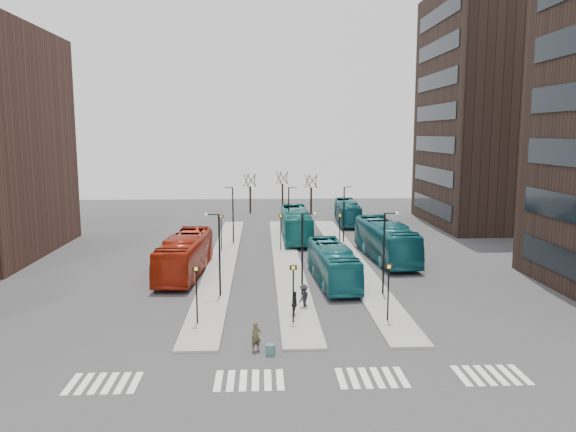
{
  "coord_description": "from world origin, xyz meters",
  "views": [
    {
      "loc": [
        -0.36,
        -21.89,
        11.92
      ],
      "look_at": [
        1.89,
        24.74,
        5.0
      ],
      "focal_mm": 35.0,
      "sensor_mm": 36.0,
      "label": 1
    }
  ],
  "objects_px": {
    "teal_bus_d": "(347,212)",
    "commuter_a": "(157,280)",
    "teal_bus_a": "(333,264)",
    "commuter_c": "(304,297)",
    "traveller": "(256,337)",
    "red_bus": "(185,255)",
    "suitcase": "(270,350)",
    "commuter_b": "(294,304)",
    "teal_bus_c": "(386,241)",
    "teal_bus_b": "(296,224)"
  },
  "relations": [
    {
      "from": "teal_bus_d",
      "to": "commuter_a",
      "type": "relative_size",
      "value": 5.97
    },
    {
      "from": "commuter_a",
      "to": "teal_bus_d",
      "type": "bearing_deg",
      "value": -107.9
    },
    {
      "from": "teal_bus_a",
      "to": "commuter_c",
      "type": "height_order",
      "value": "teal_bus_a"
    },
    {
      "from": "commuter_a",
      "to": "traveller",
      "type": "bearing_deg",
      "value": 135.94
    },
    {
      "from": "red_bus",
      "to": "teal_bus_d",
      "type": "relative_size",
      "value": 1.11
    },
    {
      "from": "red_bus",
      "to": "teal_bus_d",
      "type": "bearing_deg",
      "value": 59.6
    },
    {
      "from": "suitcase",
      "to": "red_bus",
      "type": "bearing_deg",
      "value": 123.11
    },
    {
      "from": "traveller",
      "to": "commuter_a",
      "type": "height_order",
      "value": "commuter_a"
    },
    {
      "from": "red_bus",
      "to": "teal_bus_a",
      "type": "height_order",
      "value": "red_bus"
    },
    {
      "from": "teal_bus_a",
      "to": "commuter_b",
      "type": "distance_m",
      "value": 9.11
    },
    {
      "from": "commuter_a",
      "to": "teal_bus_c",
      "type": "bearing_deg",
      "value": -138.88
    },
    {
      "from": "teal_bus_c",
      "to": "commuter_c",
      "type": "xyz_separation_m",
      "value": [
        -8.93,
        -14.8,
        -0.96
      ]
    },
    {
      "from": "suitcase",
      "to": "commuter_c",
      "type": "xyz_separation_m",
      "value": [
        2.42,
        8.03,
        0.55
      ]
    },
    {
      "from": "commuter_b",
      "to": "red_bus",
      "type": "bearing_deg",
      "value": 40.27
    },
    {
      "from": "teal_bus_d",
      "to": "commuter_b",
      "type": "distance_m",
      "value": 38.82
    },
    {
      "from": "teal_bus_a",
      "to": "teal_bus_b",
      "type": "xyz_separation_m",
      "value": [
        -1.79,
        18.5,
        0.23
      ]
    },
    {
      "from": "teal_bus_a",
      "to": "teal_bus_d",
      "type": "bearing_deg",
      "value": 75.73
    },
    {
      "from": "suitcase",
      "to": "teal_bus_b",
      "type": "xyz_separation_m",
      "value": [
        3.46,
        33.17,
        1.46
      ]
    },
    {
      "from": "suitcase",
      "to": "teal_bus_d",
      "type": "distance_m",
      "value": 45.37
    },
    {
      "from": "teal_bus_b",
      "to": "commuter_b",
      "type": "relative_size",
      "value": 7.4
    },
    {
      "from": "teal_bus_c",
      "to": "teal_bus_a",
      "type": "bearing_deg",
      "value": -130.4
    },
    {
      "from": "commuter_a",
      "to": "commuter_b",
      "type": "relative_size",
      "value": 1.08
    },
    {
      "from": "teal_bus_d",
      "to": "commuter_b",
      "type": "xyz_separation_m",
      "value": [
        -9.28,
        -37.68,
        -0.68
      ]
    },
    {
      "from": "commuter_b",
      "to": "commuter_c",
      "type": "height_order",
      "value": "commuter_b"
    },
    {
      "from": "traveller",
      "to": "commuter_a",
      "type": "relative_size",
      "value": 0.89
    },
    {
      "from": "red_bus",
      "to": "commuter_c",
      "type": "height_order",
      "value": "red_bus"
    },
    {
      "from": "suitcase",
      "to": "teal_bus_a",
      "type": "relative_size",
      "value": 0.05
    },
    {
      "from": "teal_bus_a",
      "to": "commuter_a",
      "type": "height_order",
      "value": "teal_bus_a"
    },
    {
      "from": "suitcase",
      "to": "red_bus",
      "type": "height_order",
      "value": "red_bus"
    },
    {
      "from": "red_bus",
      "to": "teal_bus_b",
      "type": "distance_m",
      "value": 18.55
    },
    {
      "from": "teal_bus_b",
      "to": "commuter_b",
      "type": "bearing_deg",
      "value": -93.71
    },
    {
      "from": "suitcase",
      "to": "traveller",
      "type": "relative_size",
      "value": 0.36
    },
    {
      "from": "commuter_c",
      "to": "teal_bus_a",
      "type": "bearing_deg",
      "value": -172.81
    },
    {
      "from": "teal_bus_c",
      "to": "commuter_a",
      "type": "distance_m",
      "value": 22.22
    },
    {
      "from": "teal_bus_c",
      "to": "commuter_a",
      "type": "height_order",
      "value": "teal_bus_c"
    },
    {
      "from": "red_bus",
      "to": "teal_bus_c",
      "type": "xyz_separation_m",
      "value": [
        18.27,
        5.04,
        0.1
      ]
    },
    {
      "from": "commuter_b",
      "to": "traveller",
      "type": "bearing_deg",
      "value": 160.21
    },
    {
      "from": "suitcase",
      "to": "traveller",
      "type": "height_order",
      "value": "traveller"
    },
    {
      "from": "teal_bus_b",
      "to": "commuter_a",
      "type": "relative_size",
      "value": 6.83
    },
    {
      "from": "commuter_a",
      "to": "commuter_b",
      "type": "distance_m",
      "value": 11.85
    },
    {
      "from": "traveller",
      "to": "commuter_c",
      "type": "relative_size",
      "value": 0.96
    },
    {
      "from": "commuter_a",
      "to": "commuter_c",
      "type": "height_order",
      "value": "commuter_a"
    },
    {
      "from": "commuter_c",
      "to": "commuter_b",
      "type": "bearing_deg",
      "value": 6.9
    },
    {
      "from": "traveller",
      "to": "commuter_b",
      "type": "relative_size",
      "value": 0.96
    },
    {
      "from": "teal_bus_d",
      "to": "red_bus",
      "type": "bearing_deg",
      "value": -121.39
    },
    {
      "from": "teal_bus_b",
      "to": "teal_bus_d",
      "type": "distance_m",
      "value": 13.18
    },
    {
      "from": "teal_bus_a",
      "to": "commuter_c",
      "type": "relative_size",
      "value": 6.48
    },
    {
      "from": "teal_bus_a",
      "to": "commuter_a",
      "type": "relative_size",
      "value": 5.94
    },
    {
      "from": "teal_bus_c",
      "to": "teal_bus_d",
      "type": "relative_size",
      "value": 1.18
    },
    {
      "from": "red_bus",
      "to": "teal_bus_b",
      "type": "height_order",
      "value": "teal_bus_b"
    }
  ]
}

